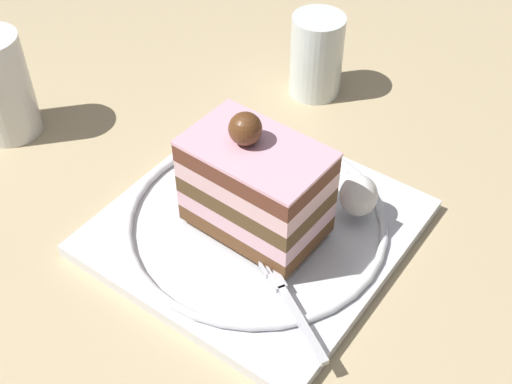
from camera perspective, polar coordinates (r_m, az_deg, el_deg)
name	(u,v)px	position (r m, az deg, el deg)	size (l,w,h in m)	color
ground_plane	(259,251)	(0.58, 0.28, -5.02)	(2.40, 2.40, 0.00)	tan
dessert_plate	(256,225)	(0.58, 0.00, -2.80)	(0.29, 0.29, 0.02)	white
cake_slice	(256,186)	(0.54, -0.03, 0.52)	(0.13, 0.10, 0.11)	brown
whipped_cream_dollop	(358,196)	(0.58, 8.67, -0.30)	(0.03, 0.03, 0.04)	white
fork	(288,300)	(0.52, 2.74, -9.12)	(0.09, 0.08, 0.00)	silver
drink_glass_near	(316,59)	(0.73, 5.12, 11.15)	(0.06, 0.06, 0.09)	white
drink_glass_far	(2,92)	(0.71, -20.73, 7.95)	(0.06, 0.06, 0.11)	white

